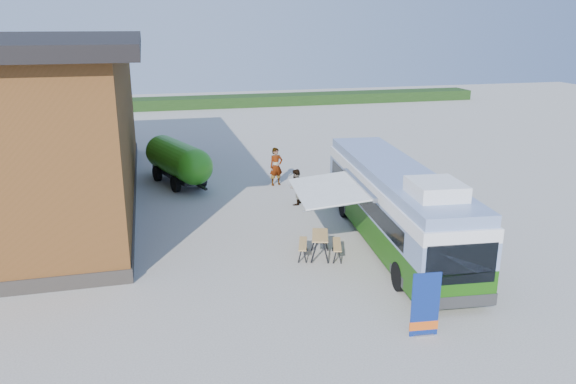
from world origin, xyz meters
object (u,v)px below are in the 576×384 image
object	(u,v)px
bus	(395,203)
person_a	(276,167)
person_b	(296,187)
slurry_tanker	(178,160)
picnic_table	(320,240)
banner	(425,310)

from	to	relation	value
bus	person_a	world-z (taller)	bus
person_b	slurry_tanker	world-z (taller)	slurry_tanker
slurry_tanker	person_a	bearing A→B (deg)	-36.18
bus	person_b	bearing A→B (deg)	118.16
bus	picnic_table	xyz separation A→B (m)	(-3.05, -0.47, -1.01)
person_a	slurry_tanker	distance (m)	5.06
banner	person_b	world-z (taller)	banner
slurry_tanker	picnic_table	bearing A→B (deg)	-88.43
picnic_table	bus	bearing A→B (deg)	25.78
banner	picnic_table	world-z (taller)	banner
person_b	picnic_table	bearing A→B (deg)	30.09
picnic_table	person_b	world-z (taller)	person_b
person_a	picnic_table	bearing A→B (deg)	-105.20
person_b	slurry_tanker	size ratio (longest dim) A/B	0.29
banner	picnic_table	xyz separation A→B (m)	(-1.15, 5.71, -0.12)
banner	person_a	xyz separation A→B (m)	(-0.60, 15.08, 0.22)
bus	picnic_table	world-z (taller)	bus
bus	person_b	size ratio (longest dim) A/B	6.84
person_a	slurry_tanker	xyz separation A→B (m)	(-4.86, 1.39, 0.31)
bus	picnic_table	bearing A→B (deg)	-165.98
banner	person_b	distance (m)	11.74
bus	slurry_tanker	size ratio (longest dim) A/B	1.97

